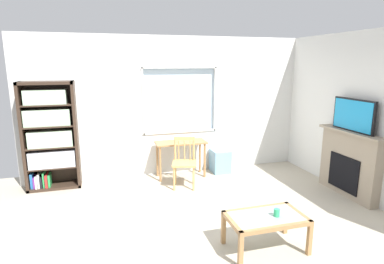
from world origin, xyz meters
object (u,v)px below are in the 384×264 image
object	(u,v)px
desk_under_window	(181,148)
plastic_drawer_unit	(220,161)
bookshelf	(50,135)
tv	(353,115)
wooden_chair	(184,162)
fireplace	(349,163)
coffee_table	(266,221)
sippy_cup	(277,213)

from	to	relation	value
desk_under_window	plastic_drawer_unit	xyz separation A→B (m)	(0.85, 0.05, -0.36)
bookshelf	tv	bearing A→B (deg)	-19.88
wooden_chair	fireplace	distance (m)	2.81
tv	coffee_table	distance (m)	2.59
bookshelf	coffee_table	bearing A→B (deg)	-46.22
bookshelf	desk_under_window	size ratio (longest dim) A/B	1.94
fireplace	coffee_table	distance (m)	2.40
desk_under_window	coffee_table	xyz separation A→B (m)	(0.36, -2.71, -0.22)
tv	plastic_drawer_unit	bearing A→B (deg)	134.14
plastic_drawer_unit	coffee_table	xyz separation A→B (m)	(-0.49, -2.76, 0.13)
coffee_table	wooden_chair	bearing A→B (deg)	101.01
wooden_chair	sippy_cup	size ratio (longest dim) A/B	10.00
desk_under_window	wooden_chair	xyz separation A→B (m)	(-0.07, -0.52, -0.13)
bookshelf	tv	size ratio (longest dim) A/B	2.23
sippy_cup	bookshelf	bearing A→B (deg)	134.57
tv	sippy_cup	xyz separation A→B (m)	(-2.01, -1.11, -0.90)
wooden_chair	tv	distance (m)	2.93
desk_under_window	sippy_cup	distance (m)	2.79
desk_under_window	tv	world-z (taller)	tv
bookshelf	fireplace	distance (m)	5.16
bookshelf	plastic_drawer_unit	distance (m)	3.27
coffee_table	desk_under_window	bearing A→B (deg)	97.57
desk_under_window	fireplace	bearing A→B (deg)	-33.21
desk_under_window	fireplace	size ratio (longest dim) A/B	0.76
wooden_chair	plastic_drawer_unit	distance (m)	1.10
plastic_drawer_unit	sippy_cup	size ratio (longest dim) A/B	5.13
bookshelf	wooden_chair	world-z (taller)	bookshelf
fireplace	tv	distance (m)	0.82
wooden_chair	plastic_drawer_unit	xyz separation A→B (m)	(0.91, 0.57, -0.23)
plastic_drawer_unit	sippy_cup	bearing A→B (deg)	-97.55
plastic_drawer_unit	wooden_chair	bearing A→B (deg)	-148.22
bookshelf	sippy_cup	bearing A→B (deg)	-45.43
plastic_drawer_unit	bookshelf	bearing A→B (deg)	179.01
desk_under_window	coffee_table	world-z (taller)	desk_under_window
bookshelf	coffee_table	size ratio (longest dim) A/B	2.06
bookshelf	plastic_drawer_unit	world-z (taller)	bookshelf
desk_under_window	plastic_drawer_unit	world-z (taller)	desk_under_window
bookshelf	fireplace	bearing A→B (deg)	-19.81
desk_under_window	tv	distance (m)	3.08
plastic_drawer_unit	fireplace	distance (m)	2.39
desk_under_window	plastic_drawer_unit	distance (m)	0.92
fireplace	tv	bearing A→B (deg)	180.00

